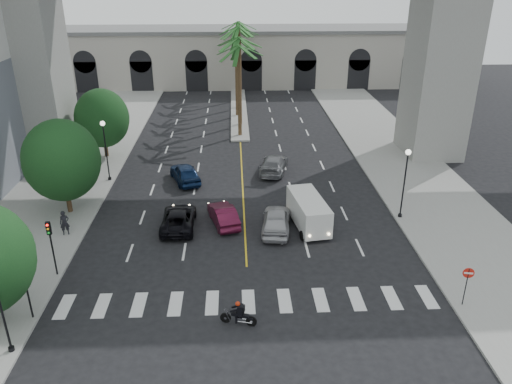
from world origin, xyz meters
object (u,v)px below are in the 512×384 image
at_px(do_not_enter_sign, 467,279).
at_px(lamp_post_right, 405,178).
at_px(pedestrian_b, 9,242).
at_px(car_a, 276,220).
at_px(motorcycle_rider, 239,314).
at_px(car_d, 274,164).
at_px(cargo_van, 309,211).
at_px(car_e, 185,173).
at_px(pedestrian_a, 65,223).
at_px(lamp_post_left_far, 105,146).
at_px(car_b, 223,215).
at_px(traffic_signal_far, 51,239).
at_px(car_c, 178,219).
at_px(traffic_signal_near, 24,279).

bearing_deg(do_not_enter_sign, lamp_post_right, 102.40).
height_order(pedestrian_b, do_not_enter_sign, do_not_enter_sign).
relative_size(car_a, do_not_enter_sign, 1.92).
height_order(motorcycle_rider, do_not_enter_sign, do_not_enter_sign).
relative_size(car_d, cargo_van, 0.96).
height_order(car_e, pedestrian_a, pedestrian_a).
distance_m(lamp_post_left_far, pedestrian_a, 9.87).
bearing_deg(lamp_post_left_far, do_not_enter_sign, -38.80).
distance_m(car_b, do_not_enter_sign, 16.63).
bearing_deg(traffic_signal_far, pedestrian_b, 147.04).
relative_size(cargo_van, pedestrian_a, 3.09).
xyz_separation_m(car_a, cargo_van, (2.29, 0.44, 0.40)).
distance_m(car_c, car_d, 12.61).
bearing_deg(cargo_van, car_e, 128.93).
bearing_deg(car_c, pedestrian_a, 7.21).
distance_m(lamp_post_right, traffic_signal_near, 25.02).
xyz_separation_m(car_a, do_not_enter_sign, (9.36, -9.06, 0.98)).
distance_m(car_e, do_not_enter_sign, 24.47).
bearing_deg(car_e, traffic_signal_near, 51.17).
height_order(lamp_post_left_far, do_not_enter_sign, lamp_post_left_far).
xyz_separation_m(pedestrian_b, do_not_enter_sign, (26.43, -6.27, 0.67)).
xyz_separation_m(lamp_post_left_far, traffic_signal_far, (0.10, -14.50, -0.71)).
bearing_deg(car_a, motorcycle_rider, 81.90).
bearing_deg(car_d, pedestrian_a, 48.83).
distance_m(lamp_post_left_far, traffic_signal_far, 14.52).
bearing_deg(pedestrian_a, car_e, 33.78).
bearing_deg(car_d, lamp_post_right, 144.39).
distance_m(car_a, car_d, 10.94).
distance_m(traffic_signal_far, do_not_enter_sign, 23.21).
xyz_separation_m(lamp_post_right, traffic_signal_near, (-22.70, -10.50, -0.71)).
distance_m(traffic_signal_near, do_not_enter_sign, 22.87).
bearing_deg(car_c, car_b, -172.69).
distance_m(traffic_signal_near, car_e, 19.32).
distance_m(traffic_signal_near, car_d, 24.57).
distance_m(lamp_post_right, car_e, 18.15).
height_order(car_a, do_not_enter_sign, do_not_enter_sign).
xyz_separation_m(motorcycle_rider, pedestrian_a, (-11.70, 9.79, 0.38)).
bearing_deg(motorcycle_rider, traffic_signal_near, -169.73).
height_order(lamp_post_right, car_e, lamp_post_right).
relative_size(car_a, pedestrian_a, 2.74).
bearing_deg(traffic_signal_far, cargo_van, 19.35).
distance_m(car_e, pedestrian_b, 15.48).
xyz_separation_m(traffic_signal_near, traffic_signal_far, (0.00, 4.00, 0.00)).
xyz_separation_m(motorcycle_rider, car_a, (2.71, 9.98, 0.17)).
bearing_deg(cargo_van, lamp_post_right, -0.68).
bearing_deg(pedestrian_b, cargo_van, 37.90).
relative_size(lamp_post_right, car_c, 1.09).
xyz_separation_m(car_d, do_not_enter_sign, (8.72, -19.98, 1.05)).
relative_size(car_e, cargo_van, 0.87).
bearing_deg(pedestrian_a, car_b, -10.44).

